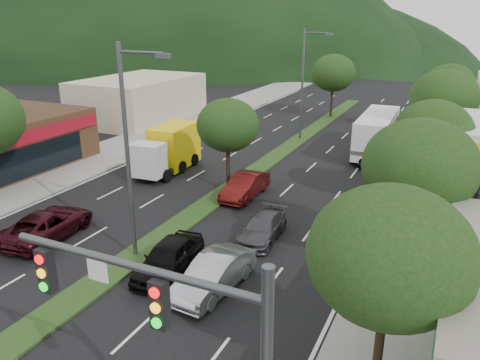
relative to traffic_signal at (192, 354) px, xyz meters
The scene contains 23 objects.
sidewalk_right 27.15m from the traffic_signal, 82.55° to the left, with size 5.00×90.00×0.15m, color gray.
sidewalk_left 34.79m from the traffic_signal, 129.70° to the left, with size 6.00×90.00×0.15m, color gray.
median 31.23m from the traffic_signal, 107.00° to the left, with size 1.60×56.00×0.12m, color #203914.
traffic_signal is the anchor object (origin of this frame).
bldg_left_far 45.32m from the traffic_signal, 128.26° to the left, with size 9.00×14.00×4.60m, color beige.
hill_far 142.79m from the traffic_signal, 128.60° to the left, with size 176.00×132.00×82.00m, color black.
tree_r_a 6.29m from the traffic_signal, 61.80° to the left, with size 4.60×4.60×6.63m.
tree_r_b 13.87m from the traffic_signal, 77.63° to the left, with size 4.80×4.80×6.94m.
tree_r_c 21.74m from the traffic_signal, 82.15° to the left, with size 4.40×4.40×6.48m.
tree_r_d 31.68m from the traffic_signal, 84.62° to the left, with size 5.00×5.00×7.17m.
tree_r_e 41.65m from the traffic_signal, 85.91° to the left, with size 4.60×4.60×6.71m.
tree_med_near 21.53m from the traffic_signal, 114.80° to the left, with size 4.00×4.00×6.02m.
tree_med_far 46.43m from the traffic_signal, 101.22° to the left, with size 4.80×4.80×6.94m.
streetlight_near 13.03m from the traffic_signal, 132.77° to the left, with size 2.60×0.25×10.00m.
streetlight_mid 35.66m from the traffic_signal, 104.33° to the left, with size 2.60×0.25×10.00m.
sedan_silver 10.32m from the traffic_signal, 116.12° to the left, with size 1.61×4.61×1.52m, color #AFB2B7.
suv_maroon 17.53m from the traffic_signal, 147.30° to the left, with size 2.51×5.45×1.51m, color #330B13.
car_queue_a 11.83m from the traffic_signal, 126.88° to the left, with size 1.82×4.52×1.54m, color black.
car_queue_b 15.12m from the traffic_signal, 106.91° to the left, with size 1.73×4.26×1.24m, color #434347.
car_queue_c 20.75m from the traffic_signal, 111.68° to the left, with size 1.60×4.58×1.51m, color #4E0E0D.
car_queue_d 29.65m from the traffic_signal, 92.48° to the left, with size 2.07×4.50×1.25m, color black.
box_truck 26.48m from the traffic_signal, 124.73° to the left, with size 2.93×6.76×3.27m.
motorhome 32.55m from the traffic_signal, 93.11° to the left, with size 3.02×8.95×3.41m.
Camera 1 is at (13.14, -8.02, 11.02)m, focal length 35.00 mm.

